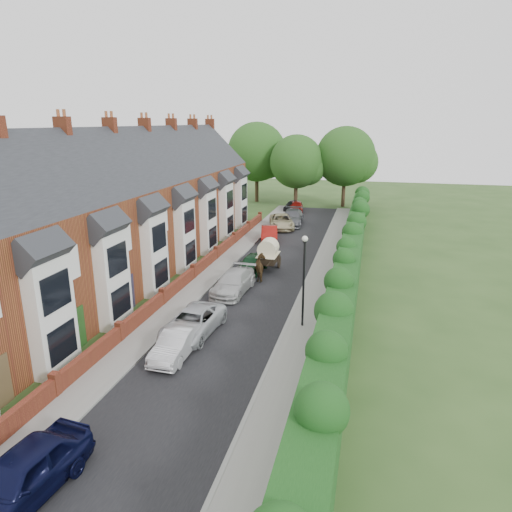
{
  "coord_description": "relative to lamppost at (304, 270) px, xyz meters",
  "views": [
    {
      "loc": [
        6.57,
        -18.76,
        10.82
      ],
      "look_at": [
        -0.61,
        9.5,
        2.2
      ],
      "focal_mm": 32.0,
      "sensor_mm": 36.0,
      "label": 1
    }
  ],
  "objects": [
    {
      "name": "ground",
      "position": [
        -3.4,
        -4.0,
        -3.3
      ],
      "size": [
        140.0,
        140.0,
        0.0
      ],
      "primitive_type": "plane",
      "color": "#2D4C1E",
      "rests_on": "ground"
    },
    {
      "name": "road",
      "position": [
        -3.9,
        7.0,
        -3.29
      ],
      "size": [
        6.0,
        58.0,
        0.02
      ],
      "primitive_type": "cube",
      "color": "black",
      "rests_on": "ground"
    },
    {
      "name": "pavement_hedge_side",
      "position": [
        0.2,
        7.0,
        -3.24
      ],
      "size": [
        2.2,
        58.0,
        0.12
      ],
      "primitive_type": "cube",
      "color": "gray",
      "rests_on": "ground"
    },
    {
      "name": "pavement_house_side",
      "position": [
        -7.75,
        7.0,
        -3.24
      ],
      "size": [
        1.7,
        58.0,
        0.12
      ],
      "primitive_type": "cube",
      "color": "gray",
      "rests_on": "ground"
    },
    {
      "name": "kerb_hedge_side",
      "position": [
        -0.85,
        7.0,
        -3.23
      ],
      "size": [
        0.18,
        58.0,
        0.13
      ],
      "primitive_type": "cube",
      "color": "gray",
      "rests_on": "ground"
    },
    {
      "name": "kerb_house_side",
      "position": [
        -6.95,
        7.0,
        -3.23
      ],
      "size": [
        0.18,
        58.0,
        0.13
      ],
      "primitive_type": "cube",
      "color": "gray",
      "rests_on": "ground"
    },
    {
      "name": "hedge",
      "position": [
        2.0,
        7.0,
        -1.7
      ],
      "size": [
        2.1,
        58.0,
        2.85
      ],
      "color": "#153C13",
      "rests_on": "ground"
    },
    {
      "name": "terrace_row",
      "position": [
        -14.27,
        5.98,
        1.18
      ],
      "size": [
        9.05,
        40.5,
        11.5
      ],
      "color": "brown",
      "rests_on": "ground"
    },
    {
      "name": "garden_wall_row",
      "position": [
        -8.75,
        6.0,
        -2.84
      ],
      "size": [
        0.35,
        40.35,
        1.1
      ],
      "color": "brown",
      "rests_on": "ground"
    },
    {
      "name": "lamppost",
      "position": [
        0.0,
        0.0,
        0.0
      ],
      "size": [
        0.32,
        0.32,
        5.16
      ],
      "color": "black",
      "rests_on": "ground"
    },
    {
      "name": "tree_far_left",
      "position": [
        -6.05,
        36.08,
        2.41
      ],
      "size": [
        7.14,
        6.8,
        9.29
      ],
      "color": "#332316",
      "rests_on": "ground"
    },
    {
      "name": "tree_far_right",
      "position": [
        -0.01,
        38.08,
        3.02
      ],
      "size": [
        7.98,
        7.6,
        10.31
      ],
      "color": "#332316",
      "rests_on": "ground"
    },
    {
      "name": "tree_far_back",
      "position": [
        -11.99,
        39.08,
        3.32
      ],
      "size": [
        8.4,
        8.0,
        10.82
      ],
      "color": "#332316",
      "rests_on": "ground"
    },
    {
      "name": "car_navy",
      "position": [
        -6.24,
        -13.8,
        -2.5
      ],
      "size": [
        2.37,
        4.88,
        1.6
      ],
      "primitive_type": "imported",
      "rotation": [
        0.0,
        0.0,
        -0.1
      ],
      "color": "black",
      "rests_on": "ground"
    },
    {
      "name": "car_silver_a",
      "position": [
        -5.36,
        -4.6,
        -2.65
      ],
      "size": [
        1.39,
        3.93,
        1.29
      ],
      "primitive_type": "imported",
      "rotation": [
        0.0,
        0.0,
        -0.01
      ],
      "color": "#BBBBC0",
      "rests_on": "ground"
    },
    {
      "name": "car_silver_b",
      "position": [
        -5.46,
        -2.27,
        -2.62
      ],
      "size": [
        2.53,
        4.98,
        1.35
      ],
      "primitive_type": "imported",
      "rotation": [
        0.0,
        0.0,
        -0.06
      ],
      "color": "silver",
      "rests_on": "ground"
    },
    {
      "name": "car_white",
      "position": [
        -5.19,
        4.16,
        -2.6
      ],
      "size": [
        2.21,
        4.92,
        1.4
      ],
      "primitive_type": "imported",
      "rotation": [
        0.0,
        0.0,
        -0.05
      ],
      "color": "#BABABA",
      "rests_on": "ground"
    },
    {
      "name": "car_green",
      "position": [
        -5.07,
        8.6,
        -2.63
      ],
      "size": [
        1.97,
        4.07,
        1.34
      ],
      "primitive_type": "imported",
      "rotation": [
        0.0,
        0.0,
        -0.1
      ],
      "color": "#10351A",
      "rests_on": "ground"
    },
    {
      "name": "car_red",
      "position": [
        -5.84,
        17.8,
        -2.59
      ],
      "size": [
        2.37,
        4.49,
        1.41
      ],
      "primitive_type": "imported",
      "rotation": [
        0.0,
        0.0,
        0.22
      ],
      "color": "maroon",
      "rests_on": "ground"
    },
    {
      "name": "car_beige",
      "position": [
        -5.77,
        23.36,
        -2.56
      ],
      "size": [
        3.65,
        5.74,
        1.47
      ],
      "primitive_type": "imported",
      "rotation": [
        0.0,
        0.0,
        0.24
      ],
      "color": "tan",
      "rests_on": "ground"
    },
    {
      "name": "car_grey",
      "position": [
        -5.0,
        25.4,
        -2.49
      ],
      "size": [
        2.68,
        5.71,
        1.61
      ],
      "primitive_type": "imported",
      "rotation": [
        0.0,
        0.0,
        0.08
      ],
      "color": "#4F5056",
      "rests_on": "ground"
    },
    {
      "name": "car_black",
      "position": [
        -6.4,
        33.68,
        -2.66
      ],
      "size": [
        2.02,
        3.92,
        1.28
      ],
      "primitive_type": "imported",
      "rotation": [
        0.0,
        0.0,
        -0.14
      ],
      "color": "black",
      "rests_on": "ground"
    },
    {
      "name": "horse",
      "position": [
        -4.04,
        7.16,
        -2.43
      ],
      "size": [
        1.67,
        2.25,
        1.73
      ],
      "primitive_type": "imported",
      "rotation": [
        0.0,
        0.0,
        3.55
      ],
      "color": "#453019",
      "rests_on": "ground"
    },
    {
      "name": "horse_cart",
      "position": [
        -4.04,
        9.37,
        -1.92
      ],
      "size": [
        1.51,
        3.34,
        2.41
      ],
      "color": "black",
      "rests_on": "ground"
    },
    {
      "name": "car_extra_far",
      "position": [
        -5.72,
        32.62,
        -2.62
      ],
      "size": [
        2.12,
        4.17,
        1.36
      ],
      "primitive_type": "imported",
      "rotation": [
        0.0,
        0.0,
        0.13
      ],
      "color": "maroon",
      "rests_on": "ground"
    }
  ]
}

